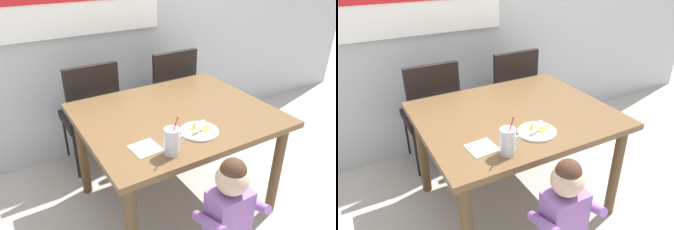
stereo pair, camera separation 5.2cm
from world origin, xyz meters
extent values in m
plane|color=#B7B2A8|center=(0.00, 0.00, 0.00)|extent=(24.00, 24.00, 0.00)
cube|color=brown|center=(0.00, 0.00, 0.74)|extent=(1.25, 1.05, 0.04)
cylinder|color=brown|center=(0.55, -0.44, 0.36)|extent=(0.07, 0.07, 0.72)
cylinder|color=brown|center=(-0.55, 0.44, 0.36)|extent=(0.07, 0.07, 0.72)
cylinder|color=brown|center=(0.55, 0.44, 0.36)|extent=(0.07, 0.07, 0.72)
cube|color=black|center=(-0.36, 0.84, 0.45)|extent=(0.44, 0.44, 0.06)
cube|color=black|center=(-0.36, 0.64, 0.72)|extent=(0.42, 0.05, 0.48)
cylinder|color=black|center=(-0.17, 1.03, 0.21)|extent=(0.04, 0.04, 0.42)
cylinder|color=black|center=(-0.55, 1.03, 0.21)|extent=(0.04, 0.04, 0.42)
cylinder|color=black|center=(-0.17, 0.65, 0.21)|extent=(0.04, 0.04, 0.42)
cylinder|color=black|center=(-0.55, 0.65, 0.21)|extent=(0.04, 0.04, 0.42)
cube|color=black|center=(0.38, 0.83, 0.45)|extent=(0.44, 0.44, 0.06)
cube|color=black|center=(0.38, 0.63, 0.72)|extent=(0.42, 0.05, 0.48)
cylinder|color=black|center=(0.57, 1.02, 0.21)|extent=(0.04, 0.04, 0.42)
cylinder|color=black|center=(0.19, 1.02, 0.21)|extent=(0.04, 0.04, 0.42)
cylinder|color=black|center=(0.57, 0.64, 0.21)|extent=(0.04, 0.04, 0.42)
cylinder|color=black|center=(0.19, 0.64, 0.21)|extent=(0.04, 0.04, 0.42)
cube|color=#9966B7|center=(-0.10, -0.69, 0.49)|extent=(0.22, 0.15, 0.30)
sphere|color=beige|center=(-0.10, -0.69, 0.72)|extent=(0.17, 0.17, 0.17)
sphere|color=#472D1E|center=(-0.10, -0.69, 0.77)|extent=(0.13, 0.13, 0.13)
cylinder|color=#9966B7|center=(-0.24, -0.71, 0.52)|extent=(0.05, 0.24, 0.13)
cylinder|color=#9966B7|center=(0.04, -0.71, 0.52)|extent=(0.05, 0.24, 0.13)
cylinder|color=silver|center=(-0.27, -0.40, 0.83)|extent=(0.08, 0.08, 0.15)
cylinder|color=#B2D184|center=(-0.27, -0.40, 0.80)|extent=(0.07, 0.07, 0.08)
torus|color=silver|center=(-0.22, -0.40, 0.83)|extent=(0.06, 0.01, 0.06)
cylinder|color=#E5333F|center=(-0.27, -0.40, 0.90)|extent=(0.01, 0.09, 0.21)
cylinder|color=white|center=(-0.02, -0.29, 0.76)|extent=(0.23, 0.23, 0.01)
ellipsoid|color=#F4EAC6|center=(-0.02, -0.28, 0.79)|extent=(0.17, 0.13, 0.04)
cube|color=yellow|center=(0.03, -0.29, 0.77)|extent=(0.09, 0.07, 0.01)
cube|color=yellow|center=(-0.02, -0.24, 0.77)|extent=(0.09, 0.07, 0.01)
cylinder|color=yellow|center=(-0.08, -0.32, 0.82)|extent=(0.03, 0.02, 0.03)
cube|color=silver|center=(-0.37, -0.28, 0.76)|extent=(0.16, 0.16, 0.00)
camera|label=1|loc=(-1.00, -1.59, 1.71)|focal=33.96mm
camera|label=2|loc=(-0.96, -1.62, 1.71)|focal=33.96mm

